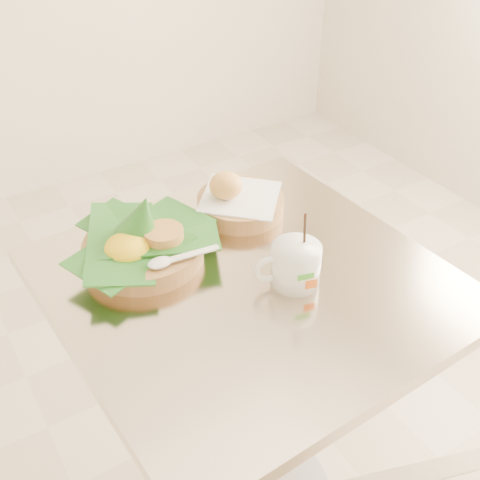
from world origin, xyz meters
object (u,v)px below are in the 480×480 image
cafe_table (248,359)px  bread_basket (238,201)px  rice_basket (142,242)px  coffee_mug (294,264)px

cafe_table → bread_basket: (0.10, 0.21, 0.25)m
rice_basket → coffee_mug: 0.30m
bread_basket → coffee_mug: size_ratio=1.42×
cafe_table → rice_basket: bearing=131.5°
bread_basket → cafe_table: bearing=-116.6°
rice_basket → bread_basket: (0.25, 0.04, -0.01)m
cafe_table → coffee_mug: bearing=-38.5°
cafe_table → coffee_mug: coffee_mug is taller
cafe_table → coffee_mug: size_ratio=4.67×
cafe_table → rice_basket: size_ratio=2.55×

